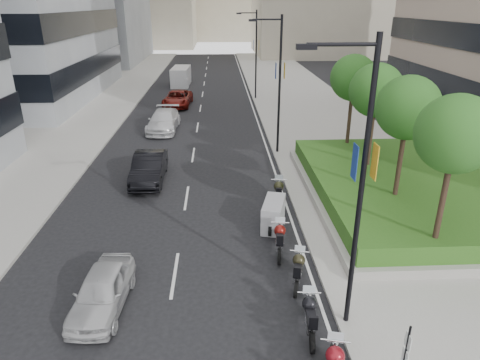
{
  "coord_description": "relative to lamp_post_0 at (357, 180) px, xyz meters",
  "views": [
    {
      "loc": [
        0.32,
        -9.86,
        9.65
      ],
      "look_at": [
        1.24,
        8.52,
        2.0
      ],
      "focal_mm": 32.0,
      "sensor_mm": 36.0,
      "label": 1
    }
  ],
  "objects": [
    {
      "name": "tree_2",
      "position": [
        4.36,
        11.0,
        0.36
      ],
      "size": [
        2.8,
        2.8,
        6.3
      ],
      "color": "#332319",
      "rests_on": "planter"
    },
    {
      "name": "lane_centre",
      "position": [
        -5.64,
        29.0,
        -5.06
      ],
      "size": [
        0.12,
        100.0,
        0.01
      ],
      "primitive_type": "cube",
      "color": "silver",
      "rests_on": "ground"
    },
    {
      "name": "sidewalk_right",
      "position": [
        4.86,
        29.0,
        -4.99
      ],
      "size": [
        10.0,
        100.0,
        0.15
      ],
      "primitive_type": "cube",
      "color": "#9E9B93",
      "rests_on": "ground"
    },
    {
      "name": "tree_0",
      "position": [
        4.36,
        3.0,
        0.36
      ],
      "size": [
        2.8,
        2.8,
        6.3
      ],
      "color": "#332319",
      "rests_on": "planter"
    },
    {
      "name": "delivery_van",
      "position": [
        -8.49,
        43.64,
        -4.03
      ],
      "size": [
        2.25,
        5.36,
        2.21
      ],
      "rotation": [
        0.0,
        0.0,
        -0.05
      ],
      "color": "silver",
      "rests_on": "ground"
    },
    {
      "name": "hedge",
      "position": [
        5.86,
        9.0,
        -4.12
      ],
      "size": [
        9.4,
        13.4,
        0.8
      ],
      "primitive_type": "cube",
      "color": "#1D4D16",
      "rests_on": "planter"
    },
    {
      "name": "car_b",
      "position": [
        -7.94,
        12.52,
        -4.26
      ],
      "size": [
        1.75,
        4.9,
        1.61
      ],
      "primitive_type": "imported",
      "rotation": [
        0.0,
        0.0,
        0.01
      ],
      "color": "black",
      "rests_on": "ground"
    },
    {
      "name": "lamp_post_0",
      "position": [
        0.0,
        0.0,
        0.0
      ],
      "size": [
        2.34,
        0.45,
        9.0
      ],
      "color": "black",
      "rests_on": "ground"
    },
    {
      "name": "motorcycle_6",
      "position": [
        -0.86,
        8.89,
        -4.42
      ],
      "size": [
        0.81,
        2.42,
        1.2
      ],
      "rotation": [
        0.0,
        0.0,
        1.44
      ],
      "color": "black",
      "rests_on": "ground"
    },
    {
      "name": "tree_1",
      "position": [
        4.36,
        7.0,
        0.36
      ],
      "size": [
        2.8,
        2.8,
        6.3
      ],
      "color": "#332319",
      "rests_on": "planter"
    },
    {
      "name": "car_a",
      "position": [
        -7.88,
        1.23,
        -4.4
      ],
      "size": [
        1.81,
        4.01,
        1.34
      ],
      "primitive_type": "imported",
      "rotation": [
        0.0,
        0.0,
        -0.06
      ],
      "color": "#BBBCBE",
      "rests_on": "ground"
    },
    {
      "name": "lamp_post_1",
      "position": [
        0.0,
        17.0,
        0.0
      ],
      "size": [
        2.34,
        0.45,
        9.0
      ],
      "color": "black",
      "rests_on": "ground"
    },
    {
      "name": "parking_sign",
      "position": [
        0.66,
        -3.0,
        -3.61
      ],
      "size": [
        0.06,
        0.32,
        2.5
      ],
      "color": "black",
      "rests_on": "ground"
    },
    {
      "name": "car_d",
      "position": [
        -7.94,
        32.07,
        -4.31
      ],
      "size": [
        2.93,
        5.64,
        1.52
      ],
      "primitive_type": "imported",
      "rotation": [
        0.0,
        0.0,
        -0.08
      ],
      "color": "maroon",
      "rests_on": "ground"
    },
    {
      "name": "lamp_post_2",
      "position": [
        0.0,
        35.0,
        0.0
      ],
      "size": [
        2.34,
        0.45,
        9.0
      ],
      "color": "black",
      "rests_on": "ground"
    },
    {
      "name": "motorcycle_2",
      "position": [
        -1.11,
        -0.28,
        -4.47
      ],
      "size": [
        0.75,
        2.25,
        1.12
      ],
      "rotation": [
        0.0,
        0.0,
        1.47
      ],
      "color": "black",
      "rests_on": "ground"
    },
    {
      "name": "planter",
      "position": [
        5.86,
        9.0,
        -4.72
      ],
      "size": [
        10.0,
        14.0,
        0.4
      ],
      "primitive_type": "cube",
      "color": "#9C9991",
      "rests_on": "sidewalk_right"
    },
    {
      "name": "motorcycle_4",
      "position": [
        -1.42,
        4.41,
        -4.46
      ],
      "size": [
        0.76,
        2.28,
        1.14
      ],
      "rotation": [
        0.0,
        0.0,
        1.43
      ],
      "color": "black",
      "rests_on": "ground"
    },
    {
      "name": "ground",
      "position": [
        -4.14,
        -1.0,
        -5.07
      ],
      "size": [
        160.0,
        160.0,
        0.0
      ],
      "primitive_type": "plane",
      "color": "black",
      "rests_on": "ground"
    },
    {
      "name": "car_c",
      "position": [
        -8.32,
        23.21,
        -4.26
      ],
      "size": [
        2.5,
        5.63,
        1.61
      ],
      "primitive_type": "imported",
      "rotation": [
        0.0,
        0.0,
        -0.04
      ],
      "color": "silver",
      "rests_on": "ground"
    },
    {
      "name": "sidewalk_left",
      "position": [
        -16.14,
        29.0,
        -4.99
      ],
      "size": [
        8.0,
        100.0,
        0.15
      ],
      "primitive_type": "cube",
      "color": "#9E9B93",
      "rests_on": "ground"
    },
    {
      "name": "motorcycle_5",
      "position": [
        -1.41,
        6.6,
        -4.42
      ],
      "size": [
        1.37,
        2.27,
        1.29
      ],
      "rotation": [
        0.0,
        0.0,
        1.32
      ],
      "color": "black",
      "rests_on": "ground"
    },
    {
      "name": "motorcycle_3",
      "position": [
        -1.03,
        2.25,
        -4.49
      ],
      "size": [
        0.82,
        2.14,
        1.08
      ],
      "rotation": [
        0.0,
        0.0,
        1.32
      ],
      "color": "black",
      "rests_on": "ground"
    },
    {
      "name": "tree_3",
      "position": [
        4.36,
        15.0,
        0.36
      ],
      "size": [
        2.8,
        2.8,
        6.3
      ],
      "color": "#332319",
      "rests_on": "planter"
    },
    {
      "name": "lane_edge",
      "position": [
        -0.44,
        29.0,
        -5.06
      ],
      "size": [
        0.12,
        100.0,
        0.01
      ],
      "primitive_type": "cube",
      "color": "silver",
      "rests_on": "ground"
    }
  ]
}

